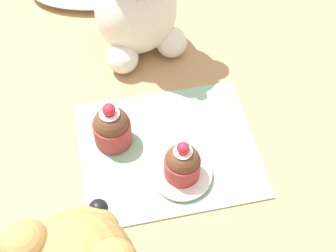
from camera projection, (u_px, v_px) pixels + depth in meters
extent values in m
plane|color=tan|center=(168.00, 150.00, 0.64)|extent=(4.00, 4.00, 0.00)
cube|color=#8EBC99|center=(168.00, 149.00, 0.63)|extent=(0.24, 0.20, 0.01)
ellipsoid|color=silver|center=(136.00, 11.00, 0.70)|extent=(0.15, 0.14, 0.14)
sphere|color=silver|center=(123.00, 58.00, 0.70)|extent=(0.05, 0.05, 0.05)
sphere|color=silver|center=(171.00, 42.00, 0.72)|extent=(0.05, 0.05, 0.05)
ellipsoid|color=#B78447|center=(93.00, 230.00, 0.39)|extent=(0.06, 0.06, 0.04)
sphere|color=black|center=(98.00, 209.00, 0.40)|extent=(0.02, 0.02, 0.02)
sphere|color=#B78447|center=(26.00, 243.00, 0.34)|extent=(0.04, 0.04, 0.04)
cylinder|color=#993333|center=(112.00, 131.00, 0.63)|extent=(0.05, 0.05, 0.04)
sphere|color=brown|center=(111.00, 124.00, 0.61)|extent=(0.05, 0.05, 0.05)
cylinder|color=white|center=(109.00, 114.00, 0.59)|extent=(0.03, 0.03, 0.00)
sphere|color=red|center=(109.00, 110.00, 0.59)|extent=(0.02, 0.02, 0.02)
cylinder|color=white|center=(182.00, 174.00, 0.61)|extent=(0.08, 0.08, 0.01)
cylinder|color=#993333|center=(182.00, 167.00, 0.59)|extent=(0.05, 0.05, 0.03)
sphere|color=brown|center=(183.00, 160.00, 0.58)|extent=(0.04, 0.04, 0.04)
cylinder|color=white|center=(183.00, 151.00, 0.56)|extent=(0.02, 0.02, 0.00)
sphere|color=red|center=(183.00, 148.00, 0.56)|extent=(0.02, 0.02, 0.02)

